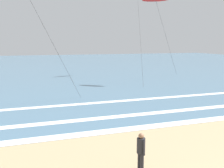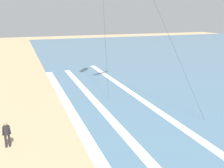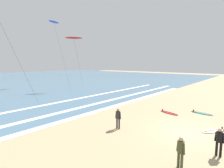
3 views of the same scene
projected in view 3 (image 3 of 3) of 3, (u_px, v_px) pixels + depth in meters
ground_plane at (187, 132)px, 12.89m from camera, size 160.00×160.00×0.00m
wave_foam_shoreline at (96, 111)px, 18.31m from camera, size 44.57×0.80×0.01m
wave_foam_mid_break at (89, 105)px, 20.95m from camera, size 47.77×0.69×0.01m
wave_foam_outer_break at (58, 103)px, 22.46m from camera, size 48.68×0.66×0.01m
surfer_mid_group at (118, 117)px, 13.44m from camera, size 0.32×0.52×1.60m
surfer_left_far at (181, 150)px, 8.32m from camera, size 0.32×0.50×1.60m
surfer_right_near at (219, 139)px, 9.44m from camera, size 0.32×0.52×1.60m
surfboard_near_water at (214, 131)px, 13.03m from camera, size 2.10×1.61×0.25m
surfboard_left_pile at (169, 113)px, 17.73m from camera, size 1.11×2.18×0.25m
surfboard_right_spare at (202, 113)px, 17.61m from camera, size 0.80×2.15×0.25m
kite_blue_low_near at (54, 22)px, 39.14m from camera, size 5.42×11.73×14.53m
kite_red_high_left at (74, 38)px, 32.83m from camera, size 9.04×7.91×10.03m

